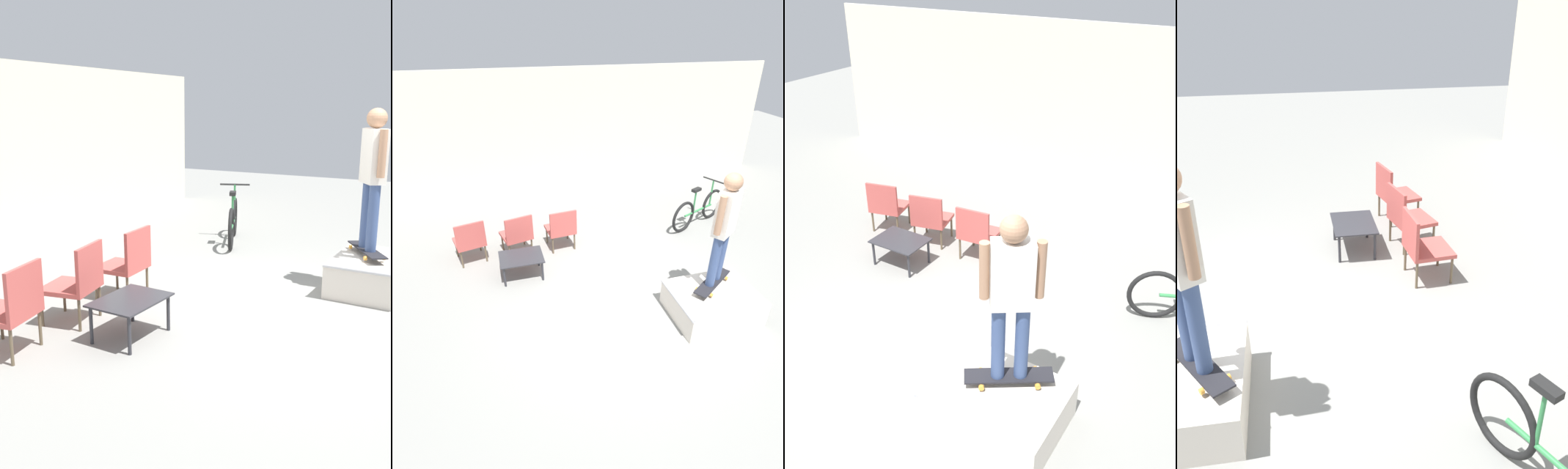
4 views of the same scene
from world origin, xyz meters
TOP-DOWN VIEW (x-y plane):
  - ground_plane at (0.00, 0.00)m, footprint 24.00×24.00m
  - skate_ramp_box at (1.22, -0.72)m, footprint 1.27×0.97m
  - skateboard_on_ramp at (1.26, -0.59)m, footprint 0.83×0.64m
  - person_skater at (1.26, -0.59)m, footprint 0.49×0.38m
  - coffee_table at (-1.43, 1.06)m, footprint 0.75×0.56m
  - patio_chair_left at (-2.27, 1.76)m, footprint 0.63×0.63m
  - patio_chair_center at (-1.41, 1.76)m, footprint 0.63×0.63m
  - patio_chair_right at (-0.56, 1.76)m, footprint 0.56×0.56m
  - bicycle at (2.54, 1.93)m, footprint 1.60×0.78m

SIDE VIEW (x-z plane):
  - ground_plane at x=0.00m, z-range 0.00..0.00m
  - skate_ramp_box at x=1.22m, z-range -0.01..0.43m
  - coffee_table at x=-1.43m, z-range 0.15..0.55m
  - bicycle at x=2.54m, z-range -0.11..0.84m
  - patio_chair_left at x=-2.27m, z-range 0.04..0.90m
  - patio_chair_center at x=-1.41m, z-range 0.04..0.90m
  - patio_chair_right at x=-0.56m, z-range 0.04..0.90m
  - skateboard_on_ramp at x=1.26m, z-range 0.47..0.54m
  - person_skater at x=1.26m, z-range 0.67..2.39m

